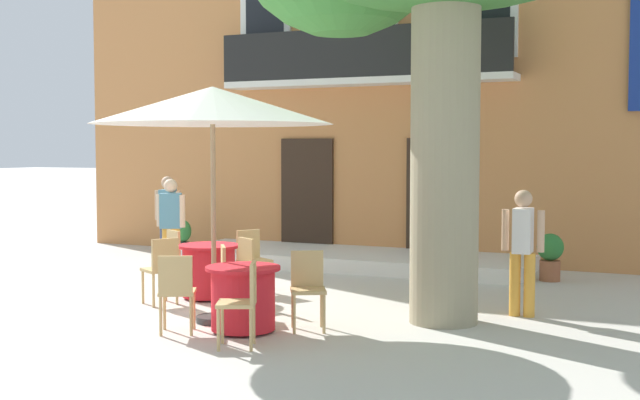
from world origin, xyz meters
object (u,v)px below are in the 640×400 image
object	(u,v)px
ground_planter_left	(183,236)
pedestrian_near_entrance	(171,223)
cafe_table_near_tree	(209,271)
pedestrian_mid_plaza	(168,217)
cafe_table_middle	(243,298)
cafe_chair_middle_1	(177,288)
cafe_chair_near_tree_3	(239,267)
cafe_chair_near_tree_1	(180,256)
cafe_chair_near_tree_0	(252,256)
cafe_chair_middle_0	(232,276)
cafe_chair_middle_2	(243,298)
pedestrian_by_tree	(523,245)
ground_planter_right	(550,254)
cafe_umbrella	(213,107)
cafe_chair_near_tree_2	(162,266)
cafe_chair_middle_3	(308,284)

from	to	relation	value
ground_planter_left	pedestrian_near_entrance	distance (m)	3.04
cafe_table_near_tree	pedestrian_mid_plaza	world-z (taller)	pedestrian_mid_plaza
cafe_table_middle	cafe_chair_middle_1	distance (m)	0.77
pedestrian_mid_plaza	cafe_chair_near_tree_3	bearing A→B (deg)	-40.98
cafe_chair_near_tree_1	cafe_table_near_tree	bearing A→B (deg)	-24.26
cafe_chair_near_tree_0	cafe_chair_near_tree_1	xyz separation A→B (m)	(-1.00, -0.38, 0.00)
cafe_chair_near_tree_1	cafe_chair_middle_0	xyz separation A→B (m)	(1.69, -1.38, 0.00)
cafe_chair_near_tree_3	pedestrian_near_entrance	world-z (taller)	pedestrian_near_entrance
cafe_table_near_tree	pedestrian_mid_plaza	bearing A→B (deg)	135.25
cafe_chair_middle_2	pedestrian_by_tree	distance (m)	3.74
ground_planter_right	pedestrian_near_entrance	size ratio (longest dim) A/B	0.47
cafe_chair_near_tree_3	cafe_chair_middle_2	world-z (taller)	same
cafe_chair_near_tree_3	cafe_chair_middle_2	size ratio (longest dim) A/B	1.00
cafe_chair_near_tree_1	cafe_chair_near_tree_3	size ratio (longest dim) A/B	1.00
cafe_chair_near_tree_0	cafe_table_middle	world-z (taller)	cafe_chair_near_tree_0
cafe_table_near_tree	cafe_umbrella	size ratio (longest dim) A/B	0.30
cafe_table_middle	ground_planter_left	bearing A→B (deg)	129.27
cafe_umbrella	pedestrian_near_entrance	bearing A→B (deg)	133.02
cafe_umbrella	ground_planter_left	distance (m)	6.77
pedestrian_by_tree	cafe_umbrella	bearing A→B (deg)	-150.31
cafe_chair_near_tree_1	cafe_chair_middle_0	world-z (taller)	same
cafe_table_near_tree	cafe_chair_near_tree_3	size ratio (longest dim) A/B	0.95
cafe_chair_middle_2	cafe_chair_near_tree_3	bearing A→B (deg)	120.92
cafe_chair_near_tree_2	cafe_chair_middle_2	world-z (taller)	same
cafe_chair_near_tree_1	cafe_chair_near_tree_3	bearing A→B (deg)	-24.85
pedestrian_near_entrance	cafe_chair_middle_3	bearing A→B (deg)	-33.99
ground_planter_right	pedestrian_near_entrance	bearing A→B (deg)	-157.09
cafe_table_near_tree	cafe_chair_middle_2	xyz separation A→B (m)	(1.87, -2.30, 0.14)
pedestrian_by_tree	cafe_chair_middle_1	bearing A→B (deg)	-142.32
cafe_chair_near_tree_1	cafe_chair_middle_2	size ratio (longest dim) A/B	1.00
cafe_umbrella	cafe_chair_near_tree_2	bearing A→B (deg)	151.59
cafe_chair_near_tree_0	ground_planter_right	xyz separation A→B (m)	(3.84, 2.85, -0.10)
cafe_chair_near_tree_3	ground_planter_right	bearing A→B (deg)	48.04
cafe_chair_middle_0	cafe_chair_middle_3	world-z (taller)	same
cafe_chair_near_tree_2	cafe_chair_middle_1	size ratio (longest dim) A/B	1.00
ground_planter_left	ground_planter_right	world-z (taller)	ground_planter_right
cafe_chair_middle_2	pedestrian_mid_plaza	distance (m)	6.04
cafe_chair_middle_2	cafe_umbrella	xyz separation A→B (m)	(-0.95, 0.95, 2.08)
cafe_table_middle	cafe_chair_middle_0	bearing A→B (deg)	130.18
cafe_chair_middle_0	cafe_chair_middle_2	world-z (taller)	same
cafe_chair_near_tree_2	pedestrian_near_entrance	world-z (taller)	pedestrian_near_entrance
cafe_chair_middle_3	pedestrian_by_tree	distance (m)	2.81
pedestrian_near_entrance	cafe_table_near_tree	bearing A→B (deg)	-39.20
cafe_chair_near_tree_1	cafe_chair_middle_3	world-z (taller)	same
cafe_table_near_tree	pedestrian_by_tree	distance (m)	4.32
cafe_chair_near_tree_2	pedestrian_near_entrance	size ratio (longest dim) A/B	0.56
cafe_chair_middle_0	cafe_chair_middle_1	world-z (taller)	same
cafe_chair_near_tree_3	cafe_chair_middle_2	xyz separation A→B (m)	(1.19, -1.98, 0.00)
cafe_chair_middle_0	pedestrian_by_tree	bearing A→B (deg)	26.58
cafe_table_near_tree	ground_planter_right	distance (m)	5.45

